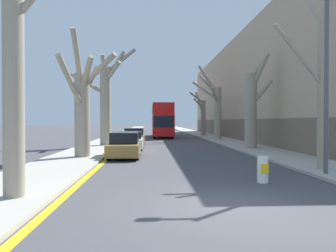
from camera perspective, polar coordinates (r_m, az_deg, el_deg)
name	(u,v)px	position (r m, az deg, el deg)	size (l,w,h in m)	color
ground_plane	(224,208)	(8.26, 9.65, -13.85)	(300.00, 300.00, 0.00)	#424247
sidewalk_left	(127,133)	(57.98, -7.19, -1.14)	(3.25, 120.00, 0.12)	#A39E93
sidewalk_right	(194,132)	(58.34, 4.56, -1.12)	(3.25, 120.00, 0.12)	#A39E93
building_facade_right	(266,92)	(42.71, 16.66, 5.68)	(10.08, 49.85, 11.41)	tan
kerb_line_stripe	(137,133)	(57.88, -5.41, -1.19)	(0.24, 120.00, 0.01)	yellow
street_tree_left_0	(13,64)	(9.52, -25.40, 9.77)	(3.80, 1.95, 7.67)	gray
street_tree_left_1	(82,105)	(18.61, -14.67, 3.54)	(2.80, 3.18, 6.88)	gray
street_tree_left_2	(106,99)	(27.39, -10.74, 4.60)	(5.27, 2.62, 8.34)	gray
street_tree_right_0	(320,83)	(15.08, 25.02, 6.85)	(3.37, 2.53, 9.02)	gray
street_tree_right_1	(252,107)	(24.76, 14.41, 3.23)	(1.82, 1.51, 7.08)	gray
street_tree_right_2	(216,108)	(35.57, 8.32, 3.05)	(3.04, 2.78, 8.01)	gray
street_tree_right_3	(202,116)	(45.41, 6.03, 1.82)	(2.42, 1.40, 6.06)	gray
double_decker_bus	(162,119)	(42.48, -1.05, 1.27)	(2.52, 11.69, 4.20)	red
parked_car_0	(125,146)	(18.89, -7.57, -3.44)	(1.74, 3.96, 1.44)	olive
parked_car_1	(130,141)	(24.12, -6.58, -2.59)	(1.83, 3.98, 1.34)	silver
parked_car_2	(134,137)	(29.65, -5.92, -1.87)	(1.86, 4.35, 1.44)	olive
lamp_post	(324,58)	(13.78, 25.52, 10.67)	(1.40, 0.20, 8.00)	#4C4F54
traffic_bollard	(263,169)	(11.69, 16.17, -7.25)	(0.37, 0.38, 0.90)	white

